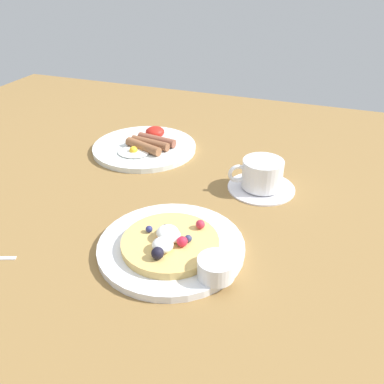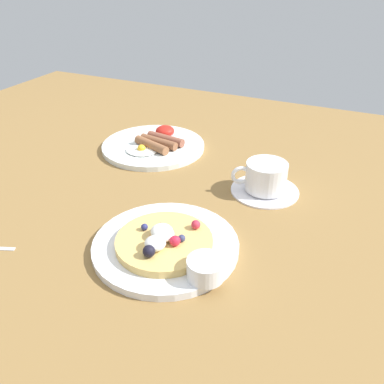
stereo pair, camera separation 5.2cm
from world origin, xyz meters
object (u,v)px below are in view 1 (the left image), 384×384
object	(u,v)px
pancake_plate	(171,246)
coffee_saucer	(261,187)
syrup_ramekin	(216,267)
coffee_cup	(262,173)
breakfast_plate	(145,148)

from	to	relation	value
pancake_plate	coffee_saucer	xyz separation A→B (cm)	(10.06, 25.52, -0.30)
syrup_ramekin	coffee_saucer	xyz separation A→B (cm)	(0.62, 30.50, -2.59)
coffee_cup	syrup_ramekin	bearing A→B (deg)	-90.92
syrup_ramekin	coffee_cup	xyz separation A→B (cm)	(0.49, 30.43, 0.84)
pancake_plate	syrup_ramekin	size ratio (longest dim) A/B	4.32
breakfast_plate	coffee_saucer	size ratio (longest dim) A/B	1.82
coffee_saucer	coffee_cup	world-z (taller)	coffee_cup
syrup_ramekin	coffee_cup	bearing A→B (deg)	89.08
syrup_ramekin	breakfast_plate	world-z (taller)	syrup_ramekin
syrup_ramekin	coffee_saucer	bearing A→B (deg)	88.83
pancake_plate	breakfast_plate	bearing A→B (deg)	122.24
pancake_plate	coffee_cup	distance (cm)	27.50
syrup_ramekin	breakfast_plate	distance (cm)	50.51
pancake_plate	coffee_cup	size ratio (longest dim) A/B	2.26
pancake_plate	breakfast_plate	size ratio (longest dim) A/B	0.96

